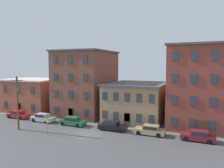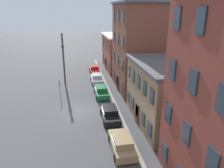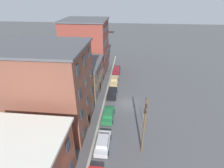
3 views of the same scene
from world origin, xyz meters
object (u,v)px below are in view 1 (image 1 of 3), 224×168
at_px(car_red, 18,114).
at_px(car_black, 112,125).
at_px(car_silver, 43,117).
at_px(utility_pole, 18,100).
at_px(car_green, 72,121).
at_px(car_tan, 150,130).
at_px(caution_sign, 47,124).
at_px(car_maroon, 198,135).

relative_size(car_red, car_black, 1.00).
distance_m(car_silver, utility_pole, 6.65).
distance_m(car_red, utility_pole, 9.04).
relative_size(car_green, car_tan, 1.00).
bearing_deg(caution_sign, car_red, 153.22).
xyz_separation_m(car_silver, car_maroon, (26.04, 0.11, 0.00)).
distance_m(car_black, utility_pole, 15.28).
bearing_deg(car_green, car_black, 0.44).
bearing_deg(car_maroon, utility_pole, -168.27).
xyz_separation_m(car_tan, car_maroon, (6.53, -0.05, 0.00)).
bearing_deg(utility_pole, car_tan, 15.58).
distance_m(car_red, car_maroon, 32.16).
bearing_deg(caution_sign, utility_pole, 175.17).
height_order(car_silver, car_black, same).
distance_m(car_tan, car_maroon, 6.53).
relative_size(car_black, car_maroon, 1.00).
height_order(car_silver, utility_pole, utility_pole).
bearing_deg(car_black, utility_pole, -158.48).
bearing_deg(utility_pole, car_red, 136.90).
relative_size(car_red, car_green, 1.00).
bearing_deg(car_red, car_maroon, -0.19).
xyz_separation_m(car_red, car_green, (12.39, -0.19, 0.00)).
bearing_deg(car_green, utility_pole, -140.35).
bearing_deg(car_tan, car_silver, -179.53).
relative_size(car_red, car_tan, 1.00).
distance_m(car_maroon, utility_pole, 27.08).
xyz_separation_m(car_green, car_maroon, (19.77, 0.09, 0.00)).
distance_m(car_tan, utility_pole, 20.83).
bearing_deg(car_tan, utility_pole, -164.42).
bearing_deg(car_red, car_black, -0.41).
relative_size(car_tan, caution_sign, 1.69).
relative_size(car_silver, car_black, 1.00).
bearing_deg(car_maroon, caution_sign, -163.52).
bearing_deg(car_black, car_silver, -179.67).
distance_m(car_maroon, caution_sign, 21.03).
xyz_separation_m(car_black, car_tan, (5.98, 0.08, 0.00)).
bearing_deg(car_silver, car_green, 0.21).
distance_m(caution_sign, utility_pole, 6.80).
bearing_deg(car_maroon, car_black, -179.84).
bearing_deg(car_tan, caution_sign, -156.19).
relative_size(car_silver, caution_sign, 1.69).
bearing_deg(caution_sign, car_tan, 23.81).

